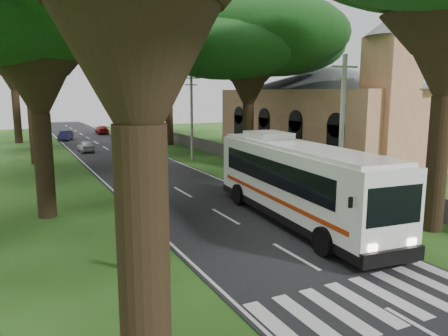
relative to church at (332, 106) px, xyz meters
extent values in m
plane|color=#244A15|center=(-17.86, -21.55, -4.91)|extent=(140.00, 140.00, 0.00)
cube|color=black|center=(-17.86, 3.45, -4.90)|extent=(8.00, 120.00, 0.04)
cube|color=silver|center=(-17.86, -23.55, -4.91)|extent=(8.00, 3.00, 0.01)
cube|color=#383533|center=(-8.86, 2.45, -4.31)|extent=(0.35, 50.00, 1.20)
cube|color=tan|center=(0.14, 0.45, -1.71)|extent=(12.00, 22.00, 6.40)
pyramid|color=#595960|center=(0.14, 0.45, 3.69)|extent=(14.00, 24.00, 2.20)
cube|color=tan|center=(-2.86, -9.55, 0.09)|extent=(3.00, 3.00, 10.00)
cone|color=#595960|center=(-2.86, -9.55, 5.89)|extent=(4.00, 4.00, 1.60)
cylinder|color=gray|center=(-12.36, -15.55, -0.91)|extent=(0.24, 0.24, 8.00)
cube|color=gray|center=(-12.36, -15.55, 2.49)|extent=(1.60, 0.10, 0.10)
cube|color=gray|center=(-12.36, -15.55, 1.89)|extent=(1.20, 0.10, 0.10)
cylinder|color=gray|center=(-12.36, 4.45, -0.91)|extent=(0.24, 0.24, 8.00)
cube|color=gray|center=(-12.36, 4.45, 2.49)|extent=(1.60, 0.10, 0.10)
cube|color=gray|center=(-12.36, 4.45, 1.89)|extent=(1.20, 0.10, 0.10)
cylinder|color=gray|center=(-12.36, 24.45, -0.91)|extent=(0.24, 0.24, 8.00)
cube|color=gray|center=(-12.36, 24.45, 2.49)|extent=(1.60, 0.10, 0.10)
cube|color=gray|center=(-12.36, 24.45, 1.89)|extent=(1.20, 0.10, 0.10)
cylinder|color=black|center=(-25.36, -25.55, -2.07)|extent=(0.90, 0.90, 5.69)
cone|color=black|center=(-25.36, -25.55, 2.68)|extent=(3.20, 3.20, 3.80)
cylinder|color=black|center=(-25.86, -9.55, -2.32)|extent=(0.90, 0.90, 5.18)
cone|color=black|center=(-25.86, -9.55, 2.17)|extent=(3.20, 3.20, 3.80)
cylinder|color=black|center=(-25.36, 8.45, -1.91)|extent=(0.90, 0.90, 6.00)
cone|color=black|center=(-25.36, 8.45, 2.99)|extent=(3.20, 3.20, 3.80)
ellipsoid|color=black|center=(-25.36, 8.45, 7.42)|extent=(13.04, 13.04, 5.48)
cylinder|color=black|center=(-26.36, 26.45, -1.78)|extent=(0.90, 0.90, 6.27)
cone|color=black|center=(-26.36, 26.45, 3.26)|extent=(3.20, 3.20, 3.80)
ellipsoid|color=black|center=(-26.36, 26.45, 8.02)|extent=(12.53, 12.53, 5.26)
cylinder|color=black|center=(-10.36, -19.55, -1.90)|extent=(0.90, 0.90, 6.01)
cone|color=black|center=(-10.36, -19.55, 3.00)|extent=(3.20, 3.20, 3.80)
cylinder|color=black|center=(-9.86, -1.55, -2.32)|extent=(0.90, 0.90, 5.19)
cone|color=black|center=(-9.86, -1.55, 2.18)|extent=(3.20, 3.20, 3.80)
ellipsoid|color=black|center=(-9.86, -1.55, 5.62)|extent=(15.53, 15.53, 6.52)
cylinder|color=black|center=(-10.36, 16.45, -1.92)|extent=(0.90, 0.90, 5.98)
cone|color=black|center=(-10.36, 16.45, 2.97)|extent=(3.20, 3.20, 3.80)
ellipsoid|color=black|center=(-10.36, 16.45, 7.37)|extent=(16.31, 16.31, 6.85)
cylinder|color=black|center=(-9.36, 34.45, -1.80)|extent=(0.90, 0.90, 6.21)
cone|color=black|center=(-9.36, 34.45, 3.20)|extent=(3.20, 3.20, 3.80)
ellipsoid|color=black|center=(-9.36, 34.45, 7.90)|extent=(14.99, 14.99, 6.29)
cube|color=white|center=(-15.16, -15.86, -2.87)|extent=(3.76, 12.89, 3.12)
cube|color=black|center=(-15.14, -15.54, -2.42)|extent=(3.61, 10.58, 1.16)
cube|color=black|center=(-15.16, -15.86, -4.38)|extent=(3.80, 12.93, 0.37)
cube|color=#A9300B|center=(-15.16, -15.86, -3.59)|extent=(3.70, 11.63, 0.19)
cube|color=white|center=(-15.16, -15.86, -1.25)|extent=(3.49, 12.24, 0.19)
cylinder|color=black|center=(-16.86, -19.96, -4.33)|extent=(0.47, 1.19, 1.16)
cylinder|color=black|center=(-14.22, -20.19, -4.33)|extent=(0.47, 1.19, 1.16)
cylinder|color=black|center=(-16.13, -11.73, -4.33)|extent=(0.47, 1.19, 1.16)
cylinder|color=black|center=(-13.49, -11.97, -4.33)|extent=(0.47, 1.19, 1.16)
imported|color=#B2B1B6|center=(-20.31, 14.31, -4.29)|extent=(1.49, 3.49, 1.17)
imported|color=navy|center=(-20.86, 26.92, -4.27)|extent=(2.36, 3.91, 1.22)
imported|color=maroon|center=(-14.95, 33.73, -4.28)|extent=(1.91, 4.19, 1.19)
imported|color=black|center=(-23.18, -19.10, -4.06)|extent=(0.53, 0.69, 1.70)
camera|label=1|loc=(-27.25, -32.50, 1.29)|focal=35.00mm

